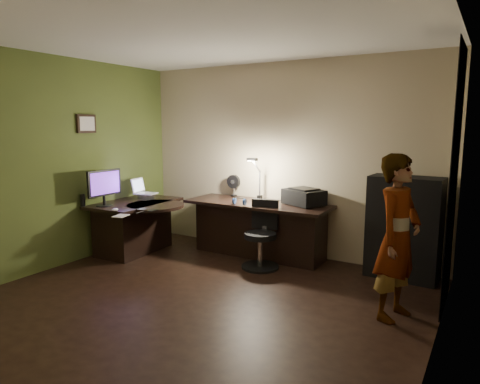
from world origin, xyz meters
The scene contains 27 objects.
floor centered at (0.00, 0.00, -0.01)m, with size 4.50×4.00×0.01m, color black.
ceiling centered at (0.00, 0.00, 2.71)m, with size 4.50×4.00×0.01m, color silver.
wall_back centered at (0.00, 2.00, 1.35)m, with size 4.50×0.01×2.70m, color tan.
wall_front centered at (0.00, -2.00, 1.35)m, with size 4.50×0.01×2.70m, color tan.
wall_left centered at (-2.25, 0.00, 1.35)m, with size 0.01×4.00×2.70m, color tan.
wall_right centered at (2.25, 0.00, 1.35)m, with size 0.01×4.00×2.70m, color tan.
green_wall_overlay centered at (-2.24, 0.00, 1.35)m, with size 0.00×4.00×2.70m, color #4C5D27.
arched_doorway centered at (2.24, 1.15, 1.30)m, with size 0.01×0.90×2.60m, color black.
french_door centered at (2.24, -0.55, 1.05)m, with size 0.02×0.92×2.10m, color white.
framed_picture centered at (-2.22, 0.45, 1.85)m, with size 0.04×0.30×0.25m, color black.
desk_left centered at (-1.83, 0.90, 0.37)m, with size 0.79×1.29×0.74m, color black.
desk_right centered at (-0.22, 1.63, 0.38)m, with size 2.04×0.72×0.77m, color black.
cabinet centered at (1.70, 1.78, 0.62)m, with size 0.82×0.41×1.23m, color black.
laptop_stand centered at (-1.84, 1.15, 0.78)m, with size 0.21×0.18×0.09m, color silver.
laptop centered at (-1.84, 1.15, 0.93)m, with size 0.32×0.30×0.22m, color silver.
monitor centered at (-1.96, 0.46, 0.92)m, with size 0.11×0.55×0.36m, color black.
mouse centered at (-1.57, 0.29, 0.76)m, with size 0.07×0.10×0.04m, color silver.
phone centered at (-1.19, 0.56, 0.74)m, with size 0.07×0.14×0.01m, color black.
pen centered at (-1.23, 0.39, 0.74)m, with size 0.01×0.16×0.01m, color black.
speaker centered at (-2.19, 0.30, 0.82)m, with size 0.07×0.07×0.17m, color black.
notepad centered at (-1.28, 0.11, 0.74)m, with size 0.14×0.19×0.01m, color silver.
desk_fan centered at (-0.78, 1.92, 0.93)m, with size 0.21×0.11×0.32m, color black.
headphones centered at (-0.35, 1.36, 0.82)m, with size 0.21×0.09×0.10m, color #26488E.
printer centered at (0.40, 1.80, 0.89)m, with size 0.50×0.39×0.22m, color black.
desk_lamp centered at (-0.29, 1.83, 1.10)m, with size 0.16×0.29×0.65m, color black.
office_chair centered at (0.06, 1.20, 0.43)m, with size 0.49×0.49×0.87m, color black.
person centered at (1.85, 0.60, 0.79)m, with size 0.56×0.38×1.58m, color #D8A88C.
Camera 1 is at (2.57, -3.50, 1.84)m, focal length 32.00 mm.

